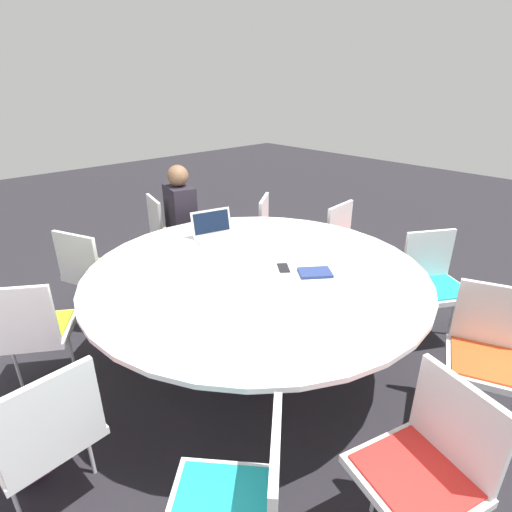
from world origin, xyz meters
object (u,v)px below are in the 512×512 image
Objects in this scene: chair_0 at (168,229)px; chair_6 at (490,348)px; chair_1 at (92,269)px; spiral_notebook at (315,273)px; laptop at (214,231)px; cell_phone at (284,268)px; chair_7 at (434,278)px; chair_2 at (30,327)px; chair_5 at (429,461)px; handbag at (19,442)px; chair_4 at (239,504)px; chair_8 at (350,242)px; chair_3 at (45,429)px; person_0 at (182,216)px; chair_9 at (276,231)px.

chair_6 is (-3.02, -0.28, 0.00)m from chair_0.
chair_1 reaches higher than spiral_notebook.
chair_6 is at bearing -62.80° from laptop.
chair_6 reaches higher than cell_phone.
chair_7 is 1.14m from spiral_notebook.
chair_2 is 5.55× the size of cell_phone.
handbag is (1.66, 1.17, -0.37)m from chair_5.
chair_8 is at bearing -15.29° from chair_4.
chair_8 is 3.31× the size of spiral_notebook.
cell_phone is 0.43× the size of handbag.
chair_0 is at bearing 93.65° from laptop.
chair_3 reaches higher than handbag.
chair_8 is 0.71× the size of person_0.
person_0 is at bearing 76.08° from chair_1.
chair_4 is 5.55× the size of cell_phone.
chair_8 is at bearing -69.00° from chair_7.
chair_3 is 1.00× the size of chair_7.
chair_7 is at bearing 36.71° from person_0.
chair_5 is 0.99m from chair_6.
spiral_notebook is at bearing -1.96° from chair_2.
spiral_notebook is (1.09, -0.59, 0.26)m from chair_5.
cell_phone is at bearing 5.75° from chair_1.
chair_1 and chair_9 have the same top height.
chair_2 is 2.25× the size of laptop.
laptop is (-0.64, -0.78, 0.31)m from chair_1.
cell_phone is (0.20, 0.09, -0.01)m from spiral_notebook.
chair_4 is (-2.33, 0.42, 0.00)m from chair_1.
chair_5 is 1.27m from spiral_notebook.
chair_1 is at bearing 75.62° from chair_2.
chair_8 is at bearing -75.61° from cell_phone.
chair_7 is at bearing -14.69° from chair_3.
chair_8 and chair_9 have the same top height.
chair_4 is at bearing 20.64° from chair_8.
chair_1 and chair_7 have the same top height.
chair_0 is 3.20m from chair_5.
handbag is at bearing -85.58° from chair_2.
chair_0 is 1.00× the size of chair_1.
chair_0 is at bearing 42.40° from chair_3.
person_0 is at bearing -72.35° from chair_9.
chair_1 is at bearing -53.67° from chair_0.
chair_6 is at bearing -51.63° from chair_4.
laptop is (-1.04, 0.19, 0.31)m from chair_0.
cell_phone is at bearing 1.94° from chair_2.
chair_0 and chair_9 have the same top height.
chair_7 is 1.00× the size of chair_9.
chair_1 is 1.06m from laptop.
chair_4 is (-0.85, -0.41, 0.00)m from chair_3.
chair_1 and chair_6 have the same top height.
chair_1 is at bearing 154.29° from laptop.
chair_4 is 1.00× the size of chair_7.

